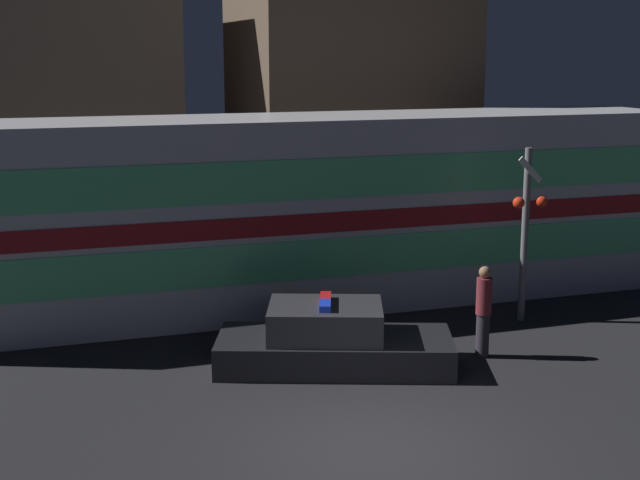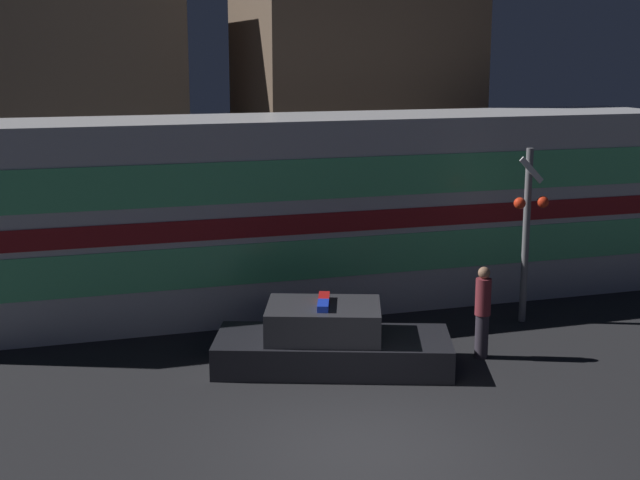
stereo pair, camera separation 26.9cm
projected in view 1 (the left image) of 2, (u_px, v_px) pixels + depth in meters
name	position (u px, v px, depth m)	size (l,w,h in m)	color
ground_plane	(373.00, 450.00, 12.95)	(120.00, 120.00, 0.00)	black
train	(308.00, 211.00, 20.19)	(17.53, 2.96, 4.28)	silver
police_car	(332.00, 342.00, 16.29)	(4.62, 3.08, 1.30)	black
pedestrian	(483.00, 311.00, 16.76)	(0.30, 0.30, 1.77)	#2D2833
crossing_signal_near	(526.00, 226.00, 18.77)	(0.79, 0.35, 3.73)	slate
building_left	(26.00, 107.00, 26.26)	(8.34, 6.31, 8.16)	brown
building_center	(347.00, 65.00, 26.38)	(6.26, 5.40, 10.58)	brown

